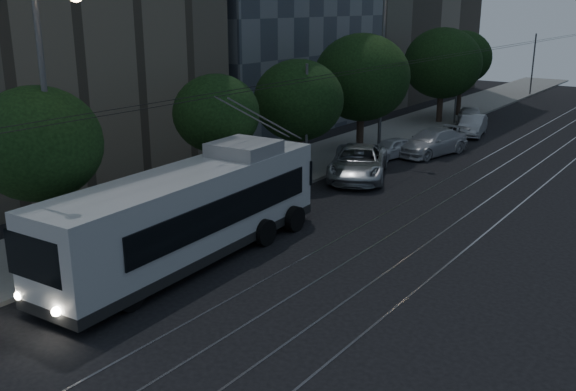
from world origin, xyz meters
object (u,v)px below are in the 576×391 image
Objects in this scene: car_white_d at (470,118)px; streetlamp_far at (389,53)px; pickup_silver at (358,162)px; car_white_c at (472,125)px; car_white_a at (391,148)px; car_white_b at (432,142)px; streetlamp_near at (54,104)px; trolleybus at (193,212)px.

car_white_d is 0.46× the size of streetlamp_far.
car_white_c is at bearing 62.25° from pickup_silver.
car_white_a is 0.83× the size of car_white_c.
pickup_silver reaches higher than car_white_a.
car_white_c is (0.85, 14.50, -0.14)m from pickup_silver.
car_white_b is (1.58, 2.24, 0.16)m from car_white_a.
pickup_silver is 17.36m from streetlamp_near.
trolleybus is at bearing -76.49° from car_white_b.
trolleybus is 5.84m from streetlamp_near.
trolleybus is 13.18m from pickup_silver.
trolleybus is 1.29× the size of streetlamp_far.
car_white_c is at bearing 72.18° from streetlamp_far.
car_white_c is 31.56m from streetlamp_near.
streetlamp_far is at bearing 145.32° from car_white_a.
car_white_b is 5.92m from streetlamp_far.
streetlamp_near is at bearing -77.09° from car_white_a.
car_white_a is at bearing -50.53° from streetlamp_far.
car_white_c is at bearing 96.87° from car_white_a.
pickup_silver is at bearing 83.99° from streetlamp_near.
streetlamp_near is at bearing -120.40° from pickup_silver.
streetlamp_far is (-1.74, 6.43, 5.12)m from pickup_silver.
car_white_a is 0.36× the size of streetlamp_far.
streetlamp_far reaches higher than car_white_a.
car_white_c is at bearing -88.95° from car_white_d.
trolleybus reaches higher than car_white_a.
car_white_a is (-1.38, 18.22, -1.14)m from trolleybus.
trolleybus is 27.65m from car_white_c.
streetlamp_near is (-1.11, -21.64, 5.16)m from car_white_a.
car_white_b is at bearing -100.51° from car_white_c.
car_white_c is 0.45× the size of streetlamp_near.
car_white_b is at bearing 70.54° from car_white_a.
car_white_c is (-0.10, 7.17, -0.06)m from car_white_b.
pickup_silver is 17.08m from car_white_d.
streetlamp_near is at bearing -82.36° from car_white_b.
streetlamp_far is at bearing -119.10° from car_white_c.
car_white_a is 0.78× the size of car_white_d.
car_white_d is at bearing 87.45° from streetlamp_near.
car_white_b is 1.24× the size of car_white_c.
car_white_b is (0.20, 20.46, -0.98)m from trolleybus.
car_white_d is (-0.25, 17.08, -0.07)m from pickup_silver.
streetlamp_near is 22.99m from streetlamp_far.
streetlamp_far is at bearing 80.73° from pickup_silver.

